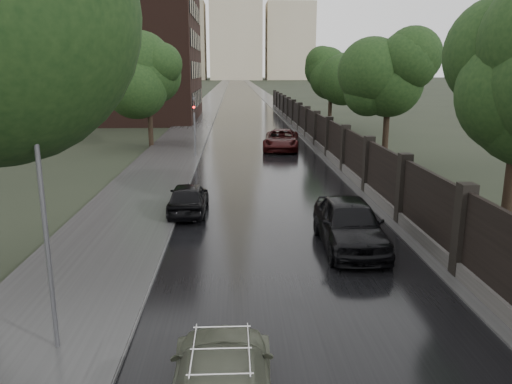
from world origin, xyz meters
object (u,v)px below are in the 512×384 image
tree_left_far (148,76)px  car_right_near (350,224)px  tree_right_c (331,78)px  lamp_post (45,230)px  traffic_light (194,122)px  tree_right_b (389,83)px  hatchback_left (188,198)px  car_right_far (281,140)px

tree_left_far → car_right_near: bearing=-66.0°
tree_right_c → car_right_near: size_ratio=1.46×
lamp_post → tree_right_c: bearing=71.5°
tree_right_c → car_right_near: 33.22m
tree_left_far → traffic_light: (3.70, -5.01, -2.84)m
tree_right_b → lamp_post: size_ratio=1.37×
lamp_post → hatchback_left: bearing=80.1°
tree_left_far → car_right_far: size_ratio=1.37×
tree_right_c → lamp_post: size_ratio=1.37×
tree_right_b → car_right_far: size_ratio=1.30×
car_right_far → car_right_near: bearing=-82.1°
lamp_post → hatchback_left: size_ratio=1.34×
tree_left_far → hatchback_left: tree_left_far is taller
tree_left_far → traffic_light: size_ratio=1.85×
hatchback_left → lamp_post: bearing=80.2°
car_right_far → tree_left_far: bearing=176.3°
tree_left_far → hatchback_left: (4.40, -18.23, -4.59)m
traffic_light → hatchback_left: (0.70, -13.22, -1.75)m
tree_right_c → hatchback_left: 30.64m
tree_left_far → traffic_light: tree_left_far is taller
car_right_near → lamp_post: bearing=-140.5°
tree_right_c → hatchback_left: bearing=-111.5°
tree_right_c → tree_left_far: bearing=-147.2°
tree_left_far → car_right_far: tree_left_far is taller
lamp_post → car_right_far: size_ratio=0.95×
tree_right_b → hatchback_left: tree_right_b is taller
tree_right_b → hatchback_left: bearing=-137.3°
tree_right_c → traffic_light: (-11.80, -15.01, -2.55)m
traffic_light → hatchback_left: 13.36m
lamp_post → tree_left_far: bearing=95.2°
traffic_light → car_right_near: (6.32, -17.49, -1.58)m
tree_right_c → traffic_light: bearing=-128.2°
tree_right_b → hatchback_left: size_ratio=1.84×
tree_right_b → car_right_far: tree_right_b is taller
lamp_post → traffic_light: (1.10, 23.49, -0.27)m
car_right_far → traffic_light: bearing=-145.4°
hatchback_left → tree_right_b: bearing=-137.2°
tree_left_far → traffic_light: 6.84m
tree_right_c → lamp_post: bearing=-108.5°
tree_right_b → car_right_far: (-5.77, 6.14, -4.20)m
lamp_post → car_right_near: 9.72m
hatchback_left → car_right_far: car_right_far is taller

